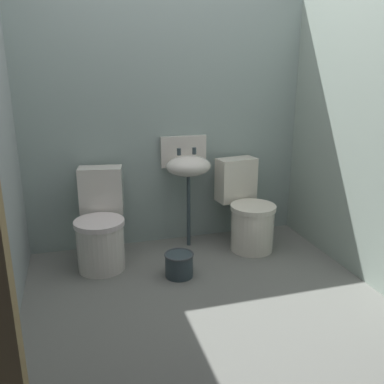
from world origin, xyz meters
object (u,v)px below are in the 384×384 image
sink (188,165)px  toilet_left (101,228)px  toilet_right (247,213)px  bucket (179,264)px

sink → toilet_left: bearing=-166.7°
toilet_left → sink: bearing=-157.1°
toilet_left → toilet_right: same height
toilet_left → toilet_right: bearing=-170.4°
toilet_right → sink: bearing=-29.7°
bucket → toilet_left: bearing=145.4°
sink → bucket: (-0.23, -0.57, -0.65)m
toilet_right → bucket: (-0.74, -0.39, -0.22)m
toilet_left → toilet_right: (1.30, -0.00, 0.00)m
toilet_left → sink: sink is taller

